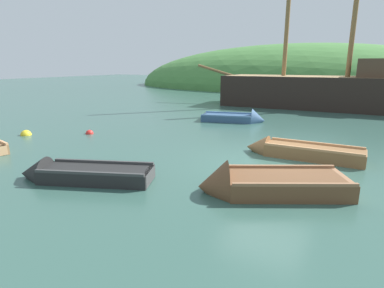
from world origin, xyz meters
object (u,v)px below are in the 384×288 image
Objects in this scene: rowboat_far at (261,186)px; buoy_red at (90,134)px; sailing_ship at (318,95)px; rowboat_outer_left at (238,119)px; buoy_yellow at (26,135)px; rowboat_center at (297,153)px; rowboat_outer_right at (78,176)px.

rowboat_far reaches higher than buoy_red.
sailing_ship is 4.20× the size of rowboat_far.
rowboat_outer_left is 9.76m from buoy_yellow.
rowboat_center reaches higher than buoy_yellow.
rowboat_center is (1.33, -12.58, -0.67)m from sailing_ship.
rowboat_center is 8.37m from buoy_red.
sailing_ship is at bearing -85.10° from rowboat_center.
rowboat_outer_right is 6.56m from rowboat_center.
sailing_ship reaches higher than rowboat_outer_right.
rowboat_far reaches higher than buoy_yellow.
sailing_ship is 8.04m from rowboat_outer_left.
rowboat_outer_right is at bearing 46.79° from rowboat_center.
rowboat_center reaches higher than buoy_red.
sailing_ship is at bearing -114.64° from rowboat_far.
sailing_ship is 15.99m from rowboat_far.
rowboat_outer_left is (-3.97, 5.02, -0.03)m from rowboat_center.
buoy_yellow is (-10.41, -2.31, -0.13)m from rowboat_center.
rowboat_outer_left is 7.30m from buoy_red.
rowboat_outer_left reaches higher than buoy_yellow.
rowboat_outer_left reaches higher than rowboat_center.
rowboat_center is at bearing 12.53° from buoy_yellow.
rowboat_outer_left is at bearing 68.08° from sailing_ship.
rowboat_far is at bearing 87.09° from rowboat_center.
sailing_ship is 4.20× the size of rowboat_outer_right.
sailing_ship is 17.73m from rowboat_outer_right.
rowboat_far is at bearing -17.04° from buoy_red.
rowboat_far is (1.23, -15.93, -0.67)m from sailing_ship.
buoy_yellow is at bearing 55.93° from sailing_ship.
sailing_ship is at bearing 62.43° from buoy_red.
buoy_red is 0.76× the size of buoy_yellow.
rowboat_far is 1.05× the size of rowboat_outer_left.
rowboat_outer_right is (-4.29, -1.52, -0.03)m from rowboat_far.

